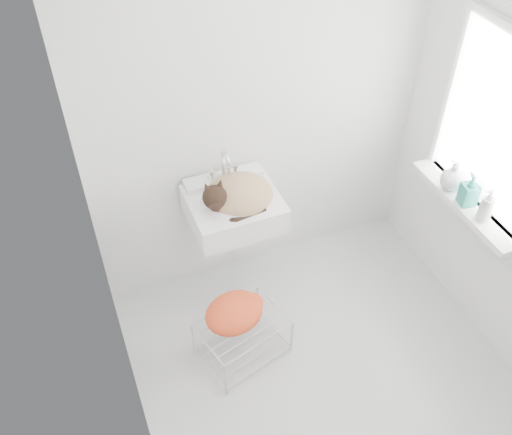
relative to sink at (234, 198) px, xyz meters
name	(u,v)px	position (x,y,z in m)	size (l,w,h in m)	color
floor	(318,361)	(0.27, -0.74, -0.85)	(2.20, 2.00, 0.02)	silver
back_wall	(259,110)	(0.27, 0.26, 0.40)	(2.20, 0.02, 2.50)	white
left_wall	(109,280)	(-0.83, -0.74, 0.40)	(0.02, 2.00, 2.50)	white
window_glass	(499,128)	(1.36, -0.54, 0.50)	(0.01, 0.80, 1.00)	white
window_frame	(497,129)	(1.34, -0.54, 0.50)	(0.04, 0.90, 1.10)	white
windowsill	(464,203)	(1.28, -0.54, -0.02)	(0.16, 0.88, 0.04)	white
sink	(234,198)	(0.00, 0.00, 0.00)	(0.55, 0.48, 0.22)	white
faucet	(223,163)	(0.00, 0.18, 0.14)	(0.20, 0.14, 0.20)	silver
cat	(236,194)	(0.01, -0.02, 0.04)	(0.46, 0.39, 0.27)	tan
wire_rack	(242,338)	(-0.14, -0.50, -0.70)	(0.50, 0.35, 0.30)	silver
towel	(234,318)	(-0.18, -0.47, -0.52)	(0.37, 0.26, 0.15)	orange
bottle_a	(482,219)	(1.27, -0.71, 0.00)	(0.07, 0.07, 0.18)	silver
bottle_b	(465,203)	(1.27, -0.56, 0.00)	(0.09, 0.09, 0.21)	#228172
bottle_c	(450,187)	(1.27, -0.40, 0.00)	(0.15, 0.15, 0.19)	silver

